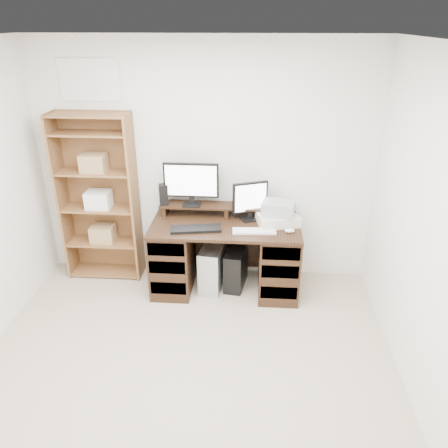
# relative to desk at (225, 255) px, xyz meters

# --- Properties ---
(room) EXTENTS (3.54, 4.04, 2.54)m
(room) POSITION_rel_desk_xyz_m (-0.25, -1.64, 0.86)
(room) COLOR #BAAA90
(room) RESTS_ON ground
(desk) EXTENTS (1.50, 0.70, 0.75)m
(desk) POSITION_rel_desk_xyz_m (0.00, 0.00, 0.00)
(desk) COLOR black
(desk) RESTS_ON ground
(riser_shelf) EXTENTS (1.40, 0.22, 0.12)m
(riser_shelf) POSITION_rel_desk_xyz_m (-0.00, 0.21, 0.45)
(riser_shelf) COLOR black
(riser_shelf) RESTS_ON desk
(monitor_wide) EXTENTS (0.56, 0.14, 0.45)m
(monitor_wide) POSITION_rel_desk_xyz_m (-0.36, 0.19, 0.73)
(monitor_wide) COLOR black
(monitor_wide) RESTS_ON riser_shelf
(monitor_small) EXTENTS (0.35, 0.19, 0.40)m
(monitor_small) POSITION_rel_desk_xyz_m (0.24, 0.13, 0.58)
(monitor_small) COLOR black
(monitor_small) RESTS_ON desk
(speaker) EXTENTS (0.11, 0.11, 0.22)m
(speaker) POSITION_rel_desk_xyz_m (-0.65, 0.18, 0.59)
(speaker) COLOR black
(speaker) RESTS_ON riser_shelf
(keyboard_black) EXTENTS (0.51, 0.24, 0.03)m
(keyboard_black) POSITION_rel_desk_xyz_m (-0.28, -0.16, 0.37)
(keyboard_black) COLOR black
(keyboard_black) RESTS_ON desk
(keyboard_white) EXTENTS (0.43, 0.16, 0.02)m
(keyboard_white) POSITION_rel_desk_xyz_m (0.29, -0.16, 0.37)
(keyboard_white) COLOR silver
(keyboard_white) RESTS_ON desk
(mouse) EXTENTS (0.11, 0.09, 0.04)m
(mouse) POSITION_rel_desk_xyz_m (0.63, -0.14, 0.38)
(mouse) COLOR white
(mouse) RESTS_ON desk
(printer) EXTENTS (0.46, 0.39, 0.10)m
(printer) POSITION_rel_desk_xyz_m (0.52, 0.05, 0.41)
(printer) COLOR beige
(printer) RESTS_ON desk
(basket) EXTENTS (0.35, 0.28, 0.13)m
(basket) POSITION_rel_desk_xyz_m (0.52, 0.05, 0.53)
(basket) COLOR #969AA0
(basket) RESTS_ON printer
(tower_silver) EXTENTS (0.28, 0.51, 0.48)m
(tower_silver) POSITION_rel_desk_xyz_m (-0.13, 0.02, -0.15)
(tower_silver) COLOR #B5B9BD
(tower_silver) RESTS_ON ground
(tower_black) EXTENTS (0.25, 0.45, 0.43)m
(tower_black) POSITION_rel_desk_xyz_m (0.11, 0.06, -0.17)
(tower_black) COLOR black
(tower_black) RESTS_ON ground
(bookshelf) EXTENTS (0.80, 0.30, 1.80)m
(bookshelf) POSITION_rel_desk_xyz_m (-1.35, 0.21, 0.53)
(bookshelf) COLOR #905D32
(bookshelf) RESTS_ON ground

